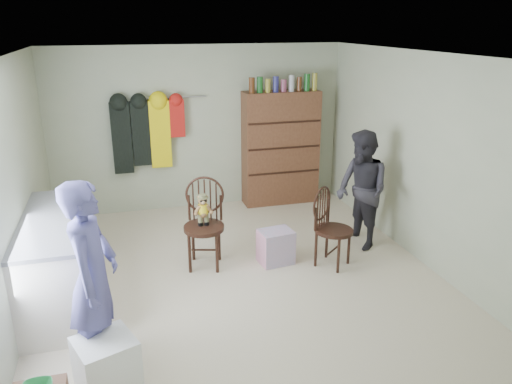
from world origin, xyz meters
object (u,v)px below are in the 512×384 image
object	(u,v)px
counter	(57,260)
chair_far	(330,224)
chair_front	(204,218)
dresser	(281,147)

from	to	relation	value
counter	chair_far	size ratio (longest dim) A/B	1.91
counter	chair_front	world-z (taller)	chair_front
dresser	counter	bearing A→B (deg)	-144.32
chair_front	dresser	distance (m)	2.47
chair_front	chair_far	distance (m)	1.50
counter	dresser	bearing A→B (deg)	35.68
chair_front	counter	bearing A→B (deg)	-149.46
chair_far	dresser	distance (m)	2.32
chair_front	chair_far	xyz separation A→B (m)	(1.44, -0.40, -0.09)
counter	chair_far	bearing A→B (deg)	0.34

